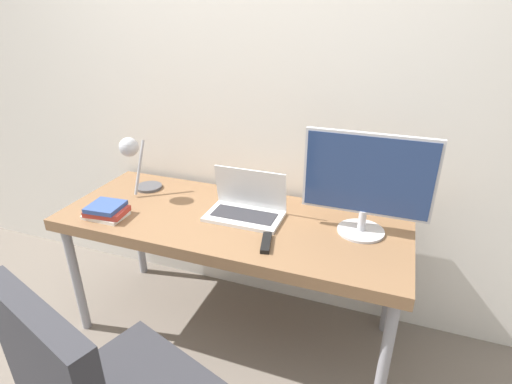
{
  "coord_description": "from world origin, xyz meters",
  "views": [
    {
      "loc": [
        0.72,
        -1.28,
        1.7
      ],
      "look_at": [
        0.15,
        0.31,
        0.91
      ],
      "focal_mm": 28.0,
      "sensor_mm": 36.0,
      "label": 1
    }
  ],
  "objects_px": {
    "laptop": "(246,207)",
    "book_stack": "(106,211)",
    "monitor": "(367,181)",
    "desk_lamp": "(134,158)"
  },
  "relations": [
    {
      "from": "monitor",
      "to": "desk_lamp",
      "type": "xyz_separation_m",
      "value": [
        -1.23,
        -0.01,
        -0.04
      ]
    },
    {
      "from": "desk_lamp",
      "to": "monitor",
      "type": "bearing_deg",
      "value": 0.67
    },
    {
      "from": "laptop",
      "to": "book_stack",
      "type": "relative_size",
      "value": 1.78
    },
    {
      "from": "laptop",
      "to": "monitor",
      "type": "distance_m",
      "value": 0.61
    },
    {
      "from": "monitor",
      "to": "book_stack",
      "type": "height_order",
      "value": "monitor"
    },
    {
      "from": "book_stack",
      "to": "monitor",
      "type": "bearing_deg",
      "value": 13.32
    },
    {
      "from": "monitor",
      "to": "desk_lamp",
      "type": "relative_size",
      "value": 1.66
    },
    {
      "from": "desk_lamp",
      "to": "laptop",
      "type": "bearing_deg",
      "value": -1.71
    },
    {
      "from": "monitor",
      "to": "desk_lamp",
      "type": "height_order",
      "value": "monitor"
    },
    {
      "from": "monitor",
      "to": "book_stack",
      "type": "xyz_separation_m",
      "value": [
        -1.23,
        -0.29,
        -0.23
      ]
    }
  ]
}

